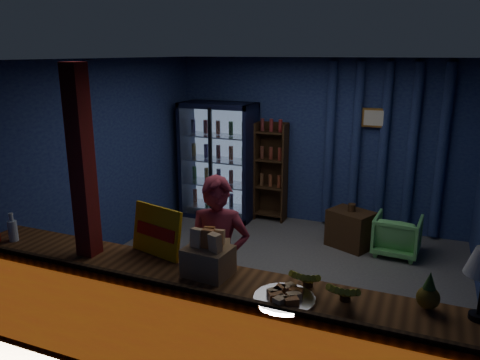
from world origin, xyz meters
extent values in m
plane|color=#515154|center=(0.00, 0.00, 0.00)|extent=(4.60, 4.60, 0.00)
plane|color=navy|center=(0.00, 2.20, 1.30)|extent=(4.60, 0.00, 4.60)
plane|color=navy|center=(0.00, -2.20, 1.30)|extent=(4.60, 0.00, 4.60)
plane|color=navy|center=(-2.30, 0.00, 1.30)|extent=(0.00, 4.40, 4.40)
plane|color=#472D19|center=(0.00, 0.00, 2.60)|extent=(4.60, 4.60, 0.00)
cube|color=brown|center=(0.00, -1.90, 0.47)|extent=(4.40, 0.55, 0.95)
cube|color=red|center=(0.00, -2.19, 0.47)|extent=(4.35, 0.02, 0.81)
cube|color=#392412|center=(0.00, -2.17, 0.97)|extent=(4.40, 0.04, 0.04)
cube|color=maroon|center=(-1.05, -1.90, 1.30)|extent=(0.16, 0.16, 2.60)
cube|color=black|center=(-1.55, 2.12, 0.95)|extent=(1.20, 0.06, 1.90)
cube|color=black|center=(-2.12, 1.85, 0.95)|extent=(0.06, 0.60, 1.90)
cube|color=black|center=(-0.98, 1.85, 0.95)|extent=(0.06, 0.60, 1.90)
cube|color=black|center=(-1.55, 1.85, 1.86)|extent=(1.20, 0.60, 0.08)
cube|color=black|center=(-1.55, 1.85, 0.04)|extent=(1.20, 0.60, 0.08)
cube|color=#99B2D8|center=(-1.55, 2.07, 0.95)|extent=(1.08, 0.02, 1.74)
cube|color=white|center=(-1.55, 1.57, 0.95)|extent=(1.12, 0.02, 1.78)
cube|color=black|center=(-1.55, 1.55, 0.95)|extent=(0.05, 0.05, 1.80)
cube|color=silver|center=(-1.55, 1.85, 0.17)|extent=(1.08, 0.48, 0.02)
cylinder|color=#A53717|center=(-2.00, 1.85, 0.30)|extent=(0.07, 0.07, 0.22)
cylinder|color=#186018|center=(-1.77, 1.85, 0.30)|extent=(0.07, 0.07, 0.22)
cylinder|color=olive|center=(-1.55, 1.85, 0.30)|extent=(0.07, 0.07, 0.22)
cylinder|color=navy|center=(-1.32, 1.85, 0.30)|extent=(0.07, 0.07, 0.22)
cylinder|color=maroon|center=(-1.10, 1.85, 0.30)|extent=(0.07, 0.07, 0.22)
cube|color=silver|center=(-1.55, 1.85, 0.57)|extent=(1.08, 0.48, 0.02)
cylinder|color=#186018|center=(-2.00, 1.85, 0.70)|extent=(0.07, 0.07, 0.22)
cylinder|color=olive|center=(-1.77, 1.85, 0.70)|extent=(0.07, 0.07, 0.22)
cylinder|color=navy|center=(-1.55, 1.85, 0.70)|extent=(0.07, 0.07, 0.22)
cylinder|color=maroon|center=(-1.32, 1.85, 0.70)|extent=(0.07, 0.07, 0.22)
cylinder|color=#A53717|center=(-1.10, 1.85, 0.70)|extent=(0.07, 0.07, 0.22)
cube|color=silver|center=(-1.55, 1.85, 0.97)|extent=(1.08, 0.48, 0.02)
cylinder|color=olive|center=(-2.00, 1.85, 1.10)|extent=(0.07, 0.07, 0.22)
cylinder|color=navy|center=(-1.77, 1.85, 1.10)|extent=(0.07, 0.07, 0.22)
cylinder|color=maroon|center=(-1.55, 1.85, 1.10)|extent=(0.07, 0.07, 0.22)
cylinder|color=#A53717|center=(-1.32, 1.85, 1.10)|extent=(0.07, 0.07, 0.22)
cylinder|color=#186018|center=(-1.10, 1.85, 1.10)|extent=(0.07, 0.07, 0.22)
cube|color=silver|center=(-1.55, 1.85, 1.37)|extent=(1.08, 0.48, 0.02)
cylinder|color=navy|center=(-2.00, 1.85, 1.50)|extent=(0.07, 0.07, 0.22)
cylinder|color=maroon|center=(-1.77, 1.85, 1.50)|extent=(0.07, 0.07, 0.22)
cylinder|color=#A53717|center=(-1.55, 1.85, 1.50)|extent=(0.07, 0.07, 0.22)
cylinder|color=#186018|center=(-1.32, 1.85, 1.50)|extent=(0.07, 0.07, 0.22)
cylinder|color=olive|center=(-1.10, 1.85, 1.50)|extent=(0.07, 0.07, 0.22)
cube|color=#392412|center=(-0.70, 2.15, 0.80)|extent=(0.50, 0.02, 1.60)
cube|color=#392412|center=(-0.93, 2.02, 0.80)|extent=(0.03, 0.28, 1.60)
cube|color=#392412|center=(-0.46, 2.02, 0.80)|extent=(0.03, 0.28, 1.60)
cube|color=#392412|center=(-0.70, 2.02, 0.10)|extent=(0.46, 0.26, 0.02)
cube|color=#392412|center=(-0.70, 2.02, 0.55)|extent=(0.46, 0.26, 0.02)
cube|color=#392412|center=(-0.70, 2.02, 1.00)|extent=(0.46, 0.26, 0.02)
cube|color=#392412|center=(-0.70, 2.02, 1.45)|extent=(0.46, 0.26, 0.02)
cylinder|color=navy|center=(0.20, 2.14, 1.30)|extent=(0.14, 0.14, 2.50)
cylinder|color=navy|center=(0.60, 2.14, 1.30)|extent=(0.14, 0.14, 2.50)
cylinder|color=navy|center=(1.00, 2.14, 1.30)|extent=(0.14, 0.14, 2.50)
cylinder|color=navy|center=(1.40, 2.14, 1.30)|extent=(0.14, 0.14, 2.50)
cylinder|color=navy|center=(1.80, 2.14, 1.30)|extent=(0.14, 0.14, 2.50)
cube|color=#B7812D|center=(0.85, 2.10, 1.75)|extent=(0.36, 0.03, 0.28)
cube|color=silver|center=(0.85, 2.08, 1.75)|extent=(0.30, 0.01, 0.22)
imported|color=#9C2A3C|center=(-0.07, -1.33, 0.80)|extent=(0.68, 0.54, 1.61)
imported|color=#5DBB62|center=(1.35, 1.36, 0.28)|extent=(0.63, 0.64, 0.55)
cube|color=#392412|center=(0.72, 1.38, 0.27)|extent=(0.70, 0.62, 0.53)
cylinder|color=#392412|center=(0.72, 1.38, 0.58)|extent=(0.11, 0.11, 0.11)
cube|color=#E8A90C|center=(-0.49, -1.68, 1.17)|extent=(0.55, 0.24, 0.43)
cube|color=red|center=(-0.49, -1.70, 1.17)|extent=(0.45, 0.14, 0.11)
cylinder|color=silver|center=(-1.91, -1.94, 1.05)|extent=(0.09, 0.09, 0.20)
cylinder|color=silver|center=(-1.91, -1.94, 1.19)|extent=(0.04, 0.04, 0.08)
cylinder|color=white|center=(-1.91, -1.94, 1.22)|extent=(0.04, 0.04, 0.02)
cube|color=#946748|center=(0.10, -1.86, 1.07)|extent=(0.38, 0.32, 0.23)
cube|color=gold|center=(0.01, -1.85, 1.26)|extent=(0.10, 0.07, 0.15)
cube|color=#B47321|center=(0.10, -1.86, 1.26)|extent=(0.10, 0.07, 0.15)
cube|color=gold|center=(0.19, -1.87, 1.26)|extent=(0.10, 0.07, 0.15)
cube|color=#946748|center=(0.06, -1.76, 1.06)|extent=(0.41, 0.38, 0.22)
cube|color=gold|center=(-0.02, -1.79, 1.23)|extent=(0.10, 0.09, 0.14)
cube|color=#B47321|center=(0.06, -1.76, 1.23)|extent=(0.10, 0.09, 0.14)
cube|color=gold|center=(0.14, -1.73, 1.23)|extent=(0.10, 0.09, 0.14)
cylinder|color=silver|center=(0.78, -2.02, 0.96)|extent=(0.45, 0.45, 0.02)
cube|color=gold|center=(0.87, -2.02, 1.00)|extent=(0.10, 0.07, 0.05)
cube|color=#B47321|center=(0.85, -1.96, 1.00)|extent=(0.12, 0.12, 0.05)
cube|color=gold|center=(0.78, -1.93, 1.00)|extent=(0.07, 0.10, 0.05)
cube|color=#B47321|center=(0.72, -1.96, 1.00)|extent=(0.12, 0.12, 0.05)
cube|color=gold|center=(0.70, -2.02, 1.00)|extent=(0.10, 0.07, 0.05)
cube|color=#B47321|center=(0.72, -2.08, 1.00)|extent=(0.12, 0.12, 0.05)
cube|color=gold|center=(0.78, -2.11, 1.00)|extent=(0.07, 0.10, 0.05)
cube|color=#B47321|center=(0.85, -2.08, 1.00)|extent=(0.12, 0.12, 0.05)
cylinder|color=black|center=(2.05, -1.76, 0.97)|extent=(0.12, 0.12, 0.04)
sphere|color=brown|center=(1.73, -1.75, 1.04)|extent=(0.16, 0.16, 0.16)
cone|color=#2B5D20|center=(1.73, -1.75, 1.17)|extent=(0.09, 0.09, 0.12)
camera|label=1|loc=(1.65, -4.92, 2.67)|focal=35.00mm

